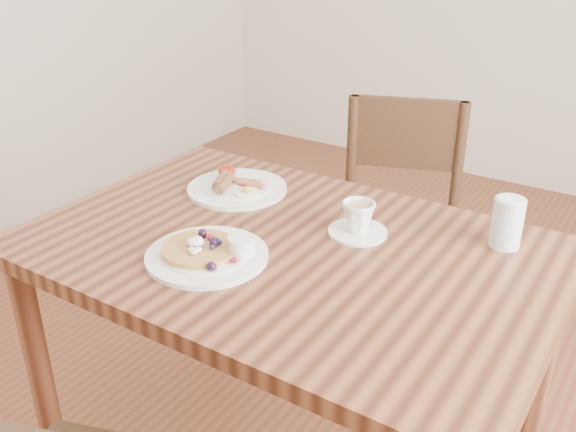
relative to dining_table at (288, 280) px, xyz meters
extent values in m
cube|color=brown|center=(0.00, 0.00, 0.08)|extent=(1.20, 0.80, 0.04)
cylinder|color=brown|center=(-0.54, -0.34, -0.30)|extent=(0.06, 0.06, 0.71)
cylinder|color=brown|center=(0.54, 0.34, -0.30)|extent=(0.06, 0.06, 0.71)
cylinder|color=brown|center=(-0.54, 0.34, -0.30)|extent=(0.06, 0.06, 0.71)
cube|color=#3D2B16|center=(-0.01, 0.67, -0.20)|extent=(0.54, 0.54, 0.04)
cylinder|color=#3D2B16|center=(-0.12, 0.44, -0.44)|extent=(0.04, 0.04, 0.43)
cylinder|color=#3D2B16|center=(0.22, 0.57, -0.44)|extent=(0.04, 0.04, 0.43)
cylinder|color=#3D2B16|center=(-0.24, 0.78, -0.44)|extent=(0.04, 0.04, 0.43)
cylinder|color=#3D2B16|center=(0.09, 0.91, -0.44)|extent=(0.04, 0.04, 0.43)
cylinder|color=#3D2B16|center=(0.09, 0.91, 0.01)|extent=(0.04, 0.04, 0.43)
cylinder|color=#3D2B16|center=(-0.24, 0.78, 0.01)|extent=(0.04, 0.04, 0.43)
cube|color=#3D2B16|center=(-0.08, 0.85, 0.11)|extent=(0.37, 0.16, 0.24)
cylinder|color=white|center=(-0.11, -0.15, 0.10)|extent=(0.27, 0.27, 0.01)
cylinder|color=white|center=(-0.11, -0.15, 0.11)|extent=(0.19, 0.19, 0.01)
cylinder|color=#B22D59|center=(-0.06, -0.14, 0.12)|extent=(0.07, 0.07, 0.00)
cylinder|color=#C68C47|center=(-0.13, -0.16, 0.12)|extent=(0.17, 0.17, 0.01)
ellipsoid|color=white|center=(-0.13, -0.16, 0.14)|extent=(0.03, 0.03, 0.02)
ellipsoid|color=white|center=(-0.12, -0.19, 0.13)|extent=(0.02, 0.02, 0.01)
cylinder|color=white|center=(-0.04, -0.12, 0.13)|extent=(0.06, 0.06, 0.04)
cylinder|color=#591E07|center=(-0.04, -0.12, 0.15)|extent=(0.05, 0.05, 0.00)
sphere|color=black|center=(-0.10, -0.14, 0.14)|extent=(0.02, 0.02, 0.02)
sphere|color=#1E234C|center=(-0.10, -0.13, 0.13)|extent=(0.01, 0.01, 0.01)
sphere|color=#1E234C|center=(-0.11, -0.11, 0.13)|extent=(0.01, 0.01, 0.01)
sphere|color=#B21938|center=(-0.13, -0.13, 0.13)|extent=(0.02, 0.02, 0.02)
sphere|color=black|center=(-0.14, -0.13, 0.14)|extent=(0.02, 0.02, 0.02)
sphere|color=#1E234C|center=(-0.15, -0.16, 0.13)|extent=(0.01, 0.01, 0.01)
sphere|color=black|center=(-0.13, -0.16, 0.14)|extent=(0.02, 0.02, 0.02)
sphere|color=#1E234C|center=(-0.11, -0.17, 0.13)|extent=(0.01, 0.01, 0.01)
sphere|color=#1E234C|center=(-0.09, -0.17, 0.13)|extent=(0.01, 0.01, 0.01)
sphere|color=#1E234C|center=(-0.05, -0.20, 0.12)|extent=(0.01, 0.01, 0.01)
sphere|color=#B21938|center=(-0.03, -0.16, 0.12)|extent=(0.01, 0.01, 0.01)
sphere|color=black|center=(-0.04, -0.12, 0.12)|extent=(0.02, 0.02, 0.02)
cylinder|color=white|center=(-0.28, 0.18, 0.10)|extent=(0.27, 0.27, 0.01)
cylinder|color=white|center=(-0.28, 0.18, 0.11)|extent=(0.19, 0.19, 0.01)
cylinder|color=brown|center=(-0.32, 0.16, 0.13)|extent=(0.06, 0.10, 0.03)
cylinder|color=brown|center=(-0.30, 0.14, 0.13)|extent=(0.06, 0.10, 0.03)
cube|color=maroon|center=(-0.27, 0.21, 0.12)|extent=(0.08, 0.04, 0.01)
cube|color=maroon|center=(-0.25, 0.19, 0.12)|extent=(0.08, 0.03, 0.01)
cylinder|color=white|center=(-0.23, 0.15, 0.12)|extent=(0.07, 0.07, 0.00)
ellipsoid|color=yellow|center=(-0.23, 0.15, 0.13)|extent=(0.03, 0.03, 0.01)
ellipsoid|color=#A5190F|center=(-0.35, 0.22, 0.13)|extent=(0.05, 0.05, 0.03)
cylinder|color=white|center=(0.11, 0.13, 0.10)|extent=(0.14, 0.14, 0.01)
imported|color=white|center=(0.11, 0.13, 0.14)|extent=(0.11, 0.11, 0.07)
cylinder|color=tan|center=(0.11, 0.13, 0.17)|extent=(0.07, 0.07, 0.00)
cylinder|color=silver|center=(0.42, 0.26, 0.16)|extent=(0.07, 0.07, 0.12)
camera|label=1|loc=(0.71, -1.09, 0.80)|focal=40.00mm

